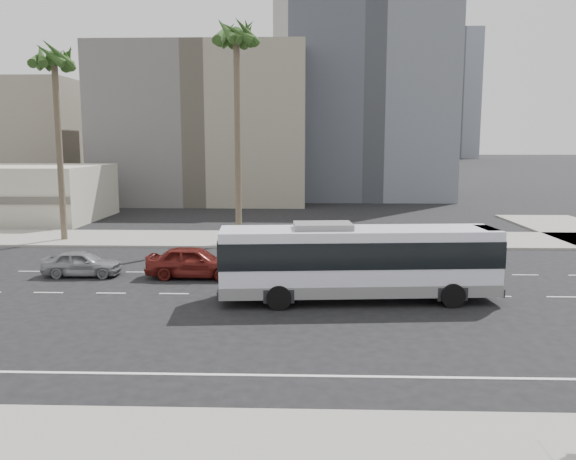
{
  "coord_description": "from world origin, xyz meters",
  "views": [
    {
      "loc": [
        0.23,
        -26.18,
        7.0
      ],
      "look_at": [
        -0.76,
        4.0,
        2.47
      ],
      "focal_mm": 35.99,
      "sensor_mm": 36.0,
      "label": 1
    }
  ],
  "objects_px": {
    "palm_near": "(236,40)",
    "city_bus": "(358,260)",
    "palm_mid": "(54,63)",
    "car_a": "(194,262)",
    "car_b": "(82,263)"
  },
  "relations": [
    {
      "from": "palm_near",
      "to": "palm_mid",
      "type": "height_order",
      "value": "palm_near"
    },
    {
      "from": "car_a",
      "to": "palm_mid",
      "type": "distance_m",
      "value": 19.89
    },
    {
      "from": "city_bus",
      "to": "car_a",
      "type": "xyz_separation_m",
      "value": [
        -8.24,
        4.21,
        -1.02
      ]
    },
    {
      "from": "car_b",
      "to": "palm_near",
      "type": "xyz_separation_m",
      "value": [
        7.14,
        10.5,
        13.23
      ]
    },
    {
      "from": "city_bus",
      "to": "palm_mid",
      "type": "height_order",
      "value": "palm_mid"
    },
    {
      "from": "palm_near",
      "to": "car_b",
      "type": "bearing_deg",
      "value": -124.21
    },
    {
      "from": "palm_near",
      "to": "city_bus",
      "type": "bearing_deg",
      "value": -64.45
    },
    {
      "from": "city_bus",
      "to": "car_a",
      "type": "distance_m",
      "value": 9.31
    },
    {
      "from": "car_a",
      "to": "car_b",
      "type": "xyz_separation_m",
      "value": [
        -6.0,
        0.14,
        -0.15
      ]
    },
    {
      "from": "car_b",
      "to": "palm_mid",
      "type": "height_order",
      "value": "palm_mid"
    },
    {
      "from": "car_a",
      "to": "car_b",
      "type": "distance_m",
      "value": 6.01
    },
    {
      "from": "car_b",
      "to": "palm_mid",
      "type": "xyz_separation_m",
      "value": [
        -5.61,
        10.97,
        11.86
      ]
    },
    {
      "from": "palm_near",
      "to": "palm_mid",
      "type": "relative_size",
      "value": 1.1
    },
    {
      "from": "palm_mid",
      "to": "city_bus",
      "type": "bearing_deg",
      "value": -37.66
    },
    {
      "from": "car_b",
      "to": "palm_near",
      "type": "bearing_deg",
      "value": -35.03
    }
  ]
}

